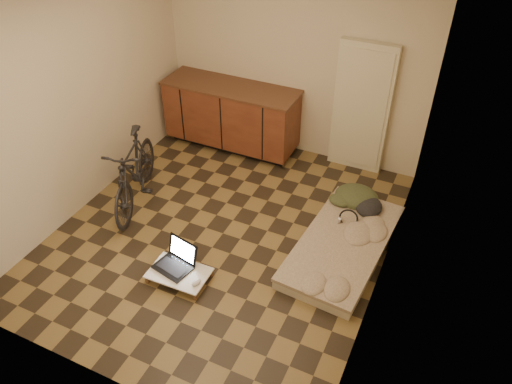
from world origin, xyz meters
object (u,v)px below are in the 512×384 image
at_px(futon, 343,245).
at_px(lap_desk, 179,273).
at_px(laptop, 176,261).
at_px(bicycle, 134,168).

xyz_separation_m(futon, lap_desk, (-1.38, -1.11, 0.01)).
relative_size(futon, lap_desk, 2.92).
xyz_separation_m(futon, laptop, (-1.45, -1.03, 0.08)).
height_order(bicycle, futon, bicycle).
bearing_deg(laptop, bicycle, 154.41).
bearing_deg(bicycle, laptop, -56.65).
bearing_deg(laptop, lap_desk, -34.96).
xyz_separation_m(bicycle, futon, (2.50, 0.22, -0.41)).
xyz_separation_m(lap_desk, laptop, (-0.07, 0.08, 0.06)).
relative_size(bicycle, lap_desk, 2.46).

